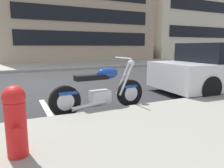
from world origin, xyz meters
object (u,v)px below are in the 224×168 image
parked_car_behind_motorcycle (223,68)px  car_opposite_curb (214,55)px  fire_hydrant (16,120)px  parked_motorcycle (101,91)px

parked_car_behind_motorcycle → car_opposite_curb: size_ratio=0.98×
parked_car_behind_motorcycle → fire_hydrant: bearing=-158.6°
parked_motorcycle → fire_hydrant: 2.24m
car_opposite_curb → fire_hydrant: bearing=31.7°
fire_hydrant → parked_motorcycle: bearing=43.4°
parked_motorcycle → parked_car_behind_motorcycle: 4.18m
parked_car_behind_motorcycle → fire_hydrant: 6.09m
parked_motorcycle → fire_hydrant: (-1.62, -1.54, 0.14)m
parked_motorcycle → car_opposite_curb: (12.11, 7.16, 0.27)m
parked_car_behind_motorcycle → car_opposite_curb: (7.96, 6.78, 0.01)m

